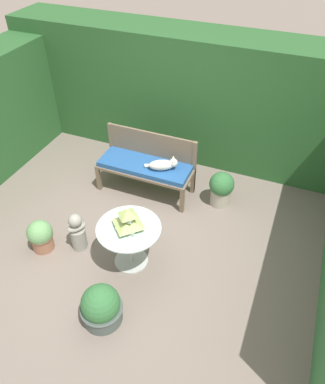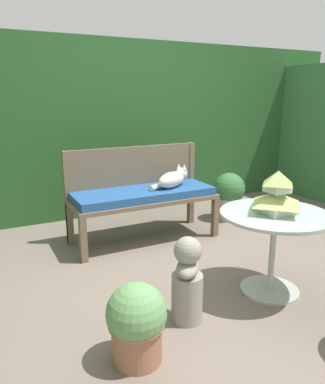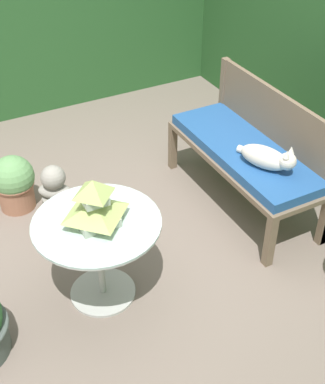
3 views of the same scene
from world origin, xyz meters
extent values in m
plane|color=#75665B|center=(0.00, 0.00, 0.00)|extent=(30.00, 30.00, 0.00)
cube|color=#285628|center=(0.00, 2.36, 1.05)|extent=(6.40, 0.91, 2.09)
cube|color=brown|center=(-0.95, 0.67, 0.21)|extent=(0.06, 0.06, 0.41)
cube|color=brown|center=(0.46, 0.67, 0.21)|extent=(0.06, 0.06, 0.41)
cube|color=brown|center=(-0.95, 1.16, 0.21)|extent=(0.06, 0.06, 0.41)
cube|color=brown|center=(0.46, 1.16, 0.21)|extent=(0.06, 0.06, 0.41)
cube|color=brown|center=(-0.25, 0.92, 0.43)|extent=(1.46, 0.55, 0.04)
cube|color=#23518E|center=(-0.25, 0.92, 0.49)|extent=(1.41, 0.51, 0.08)
cube|color=brown|center=(-0.95, 1.17, 0.47)|extent=(0.06, 0.06, 0.93)
cube|color=brown|center=(0.46, 1.17, 0.47)|extent=(0.06, 0.06, 0.93)
cube|color=brown|center=(-0.25, 1.17, 0.73)|extent=(1.41, 0.04, 0.40)
ellipsoid|color=silver|center=(0.04, 0.87, 0.61)|extent=(0.40, 0.30, 0.16)
sphere|color=silver|center=(0.20, 0.95, 0.65)|extent=(0.13, 0.13, 0.13)
cone|color=silver|center=(0.19, 0.98, 0.72)|extent=(0.05, 0.05, 0.06)
cone|color=silver|center=(0.22, 0.92, 0.72)|extent=(0.05, 0.05, 0.06)
cylinder|color=silver|center=(-0.12, 0.87, 0.56)|extent=(0.21, 0.14, 0.06)
cylinder|color=#B7B7B2|center=(0.17, -0.48, 0.01)|extent=(0.44, 0.44, 0.02)
cylinder|color=#B7B7B2|center=(0.17, -0.48, 0.31)|extent=(0.04, 0.04, 0.61)
cylinder|color=silver|center=(0.17, -0.48, 0.62)|extent=(0.80, 0.80, 0.01)
torus|color=#B7B7B2|center=(0.17, -0.48, 0.61)|extent=(0.80, 0.80, 0.02)
cube|color=#B2BCA8|center=(0.17, -0.48, 0.66)|extent=(0.24, 0.24, 0.06)
pyramid|color=#A8BC66|center=(0.17, -0.48, 0.73)|extent=(0.32, 0.32, 0.09)
cube|color=#B2BCA8|center=(0.17, -0.48, 0.81)|extent=(0.15, 0.15, 0.06)
pyramid|color=#A8BC66|center=(0.17, -0.48, 0.88)|extent=(0.20, 0.20, 0.10)
cylinder|color=gray|center=(-0.59, -0.51, 0.16)|extent=(0.21, 0.21, 0.33)
ellipsoid|color=gray|center=(-0.59, -0.51, 0.37)|extent=(0.27, 0.29, 0.10)
sphere|color=gray|center=(-0.59, -0.51, 0.49)|extent=(0.18, 0.18, 0.18)
cylinder|color=#ADA393|center=(0.93, 1.07, 0.15)|extent=(0.30, 0.30, 0.31)
torus|color=#ADA393|center=(0.93, 1.07, 0.30)|extent=(0.33, 0.33, 0.03)
sphere|color=#336B38|center=(0.93, 1.07, 0.37)|extent=(0.37, 0.37, 0.37)
cylinder|color=#4C5651|center=(0.23, -1.35, 0.11)|extent=(0.45, 0.45, 0.22)
torus|color=#4C5651|center=(0.23, -1.35, 0.21)|extent=(0.49, 0.49, 0.03)
sphere|color=#336B38|center=(0.23, -1.35, 0.30)|extent=(0.44, 0.44, 0.44)
cylinder|color=#9E664C|center=(-1.04, -0.72, 0.12)|extent=(0.28, 0.28, 0.23)
torus|color=#9E664C|center=(-1.04, -0.72, 0.22)|extent=(0.32, 0.32, 0.03)
sphere|color=#66995B|center=(-1.04, -0.72, 0.29)|extent=(0.34, 0.34, 0.34)
camera|label=1|loc=(1.74, -3.25, 3.89)|focal=35.00mm
camera|label=2|loc=(-1.74, -2.39, 1.45)|focal=35.00mm
camera|label=3|loc=(2.55, -1.28, 2.70)|focal=50.00mm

